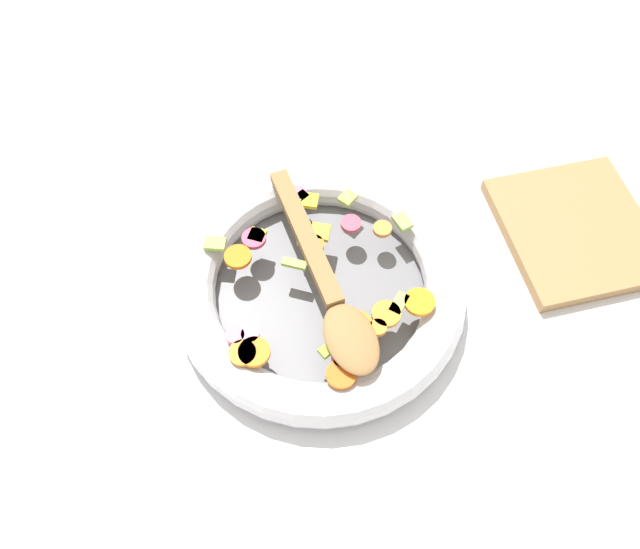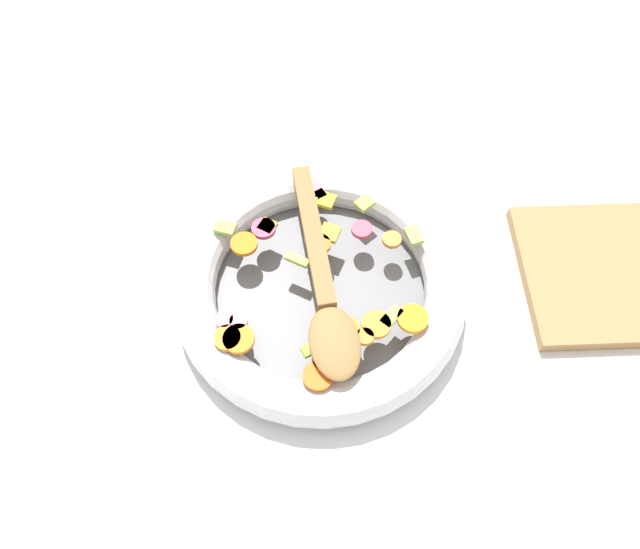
# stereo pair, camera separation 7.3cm
# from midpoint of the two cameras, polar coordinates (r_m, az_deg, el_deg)

# --- Properties ---
(ground_plane) EXTENTS (4.00, 4.00, 0.00)m
(ground_plane) POSITION_cam_midpoint_polar(r_m,az_deg,el_deg) (0.78, -2.70, -2.13)
(ground_plane) COLOR silver
(skillet) EXTENTS (0.35, 0.35, 0.05)m
(skillet) POSITION_cam_midpoint_polar(r_m,az_deg,el_deg) (0.76, -2.76, -1.32)
(skillet) COLOR slate
(skillet) RESTS_ON ground_plane
(chopped_vegetables) EXTENTS (0.29, 0.26, 0.01)m
(chopped_vegetables) POSITION_cam_midpoint_polar(r_m,az_deg,el_deg) (0.72, -3.08, -1.32)
(chopped_vegetables) COLOR orange
(chopped_vegetables) RESTS_ON skillet
(wooden_spoon) EXTENTS (0.29, 0.08, 0.01)m
(wooden_spoon) POSITION_cam_midpoint_polar(r_m,az_deg,el_deg) (0.71, -2.18, -1.47)
(wooden_spoon) COLOR olive
(wooden_spoon) RESTS_ON chopped_vegetables
(cutting_board) EXTENTS (0.20, 0.19, 0.02)m
(cutting_board) POSITION_cam_midpoint_polar(r_m,az_deg,el_deg) (0.87, 20.15, 3.69)
(cutting_board) COLOR #9E7547
(cutting_board) RESTS_ON ground_plane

